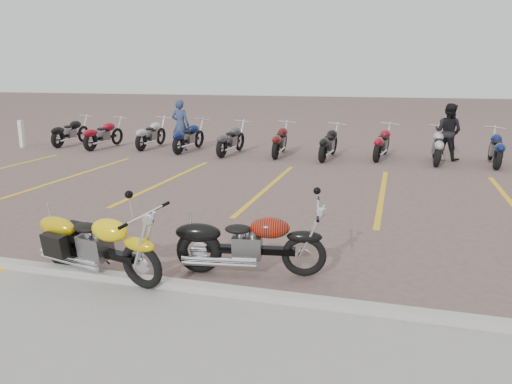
% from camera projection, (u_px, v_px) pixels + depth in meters
% --- Properties ---
extents(ground, '(100.00, 100.00, 0.00)m').
position_uv_depth(ground, '(209.00, 239.00, 8.41)').
color(ground, '#745853').
rests_on(ground, ground).
extents(curb, '(60.00, 0.18, 0.12)m').
position_uv_depth(curb, '(153.00, 282.00, 6.53)').
color(curb, '#ADAAA3').
rests_on(curb, ground).
extents(parking_stripes, '(38.00, 5.50, 0.01)m').
position_uv_depth(parking_stripes, '(268.00, 187.00, 12.15)').
color(parking_stripes, gold).
rests_on(parking_stripes, ground).
extents(yellow_cruiser, '(2.15, 0.65, 0.90)m').
position_uv_depth(yellow_cruiser, '(98.00, 246.00, 6.76)').
color(yellow_cruiser, black).
rests_on(yellow_cruiser, ground).
extents(flame_cruiser, '(2.07, 0.47, 0.86)m').
position_uv_depth(flame_cruiser, '(247.00, 245.00, 6.84)').
color(flame_cruiser, black).
rests_on(flame_cruiser, ground).
extents(person_a, '(0.68, 0.47, 1.81)m').
position_uv_depth(person_a, '(180.00, 125.00, 17.67)').
color(person_a, navy).
rests_on(person_a, ground).
extents(person_b, '(1.08, 1.00, 1.79)m').
position_uv_depth(person_b, '(448.00, 132.00, 15.75)').
color(person_b, black).
rests_on(person_b, ground).
extents(bollard, '(0.15, 0.15, 1.00)m').
position_uv_depth(bollard, '(22.00, 134.00, 18.48)').
color(bollard, white).
rests_on(bollard, ground).
extents(bg_bike_row, '(15.59, 2.03, 1.10)m').
position_uv_depth(bg_bike_row, '(256.00, 138.00, 16.92)').
color(bg_bike_row, black).
rests_on(bg_bike_row, ground).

